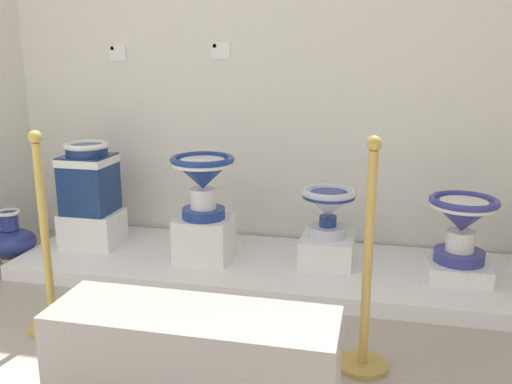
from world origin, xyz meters
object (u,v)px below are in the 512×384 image
(antique_toilet_tall_cobalt, at_px, (89,176))
(info_placard_second, at_px, (220,51))
(plinth_block_broad_patterned, at_px, (458,269))
(antique_toilet_pale_glazed, at_px, (328,205))
(info_placard_first, at_px, (118,53))
(plinth_block_tall_cobalt, at_px, (93,228))
(plinth_block_pale_glazed, at_px, (327,249))
(plinth_block_central_ornate, at_px, (204,239))
(museum_bench, at_px, (193,359))
(antique_toilet_broad_patterned, at_px, (462,219))
(antique_toilet_central_ornate, at_px, (203,177))
(decorative_vase_spare, at_px, (11,241))
(stanchion_post_near_right, at_px, (366,295))
(stanchion_post_near_left, at_px, (48,272))

(antique_toilet_tall_cobalt, relative_size, info_placard_second, 3.61)
(antique_toilet_tall_cobalt, bearing_deg, plinth_block_broad_patterned, -0.72)
(antique_toilet_pale_glazed, height_order, info_placard_first, info_placard_first)
(plinth_block_tall_cobalt, relative_size, plinth_block_pale_glazed, 1.07)
(plinth_block_central_ornate, distance_m, plinth_block_broad_patterned, 1.53)
(museum_bench, bearing_deg, plinth_block_pale_glazed, 74.89)
(antique_toilet_broad_patterned, xyz_separation_m, info_placard_first, (-2.30, 0.47, 0.92))
(antique_toilet_pale_glazed, bearing_deg, plinth_block_pale_glazed, 90.00)
(plinth_block_pale_glazed, xyz_separation_m, antique_toilet_pale_glazed, (0.00, -0.00, 0.29))
(antique_toilet_tall_cobalt, xyz_separation_m, info_placard_second, (0.79, 0.44, 0.80))
(antique_toilet_central_ornate, relative_size, info_placard_second, 3.02)
(antique_toilet_central_ornate, height_order, info_placard_second, info_placard_second)
(plinth_block_pale_glazed, bearing_deg, info_placard_first, 164.80)
(plinth_block_central_ornate, height_order, decorative_vase_spare, plinth_block_central_ornate)
(plinth_block_broad_patterned, bearing_deg, plinth_block_pale_glazed, 176.03)
(plinth_block_broad_patterned, bearing_deg, stanchion_post_near_right, -118.17)
(info_placard_second, xyz_separation_m, stanchion_post_near_left, (-0.49, -1.40, -1.06))
(antique_toilet_tall_cobalt, height_order, plinth_block_broad_patterned, antique_toilet_tall_cobalt)
(plinth_block_pale_glazed, bearing_deg, stanchion_post_near_right, -75.22)
(plinth_block_pale_glazed, height_order, antique_toilet_pale_glazed, antique_toilet_pale_glazed)
(antique_toilet_tall_cobalt, bearing_deg, antique_toilet_central_ornate, -6.32)
(antique_toilet_central_ornate, height_order, decorative_vase_spare, antique_toilet_central_ornate)
(plinth_block_central_ornate, distance_m, plinth_block_pale_glazed, 0.77)
(plinth_block_tall_cobalt, height_order, antique_toilet_central_ornate, antique_toilet_central_ornate)
(plinth_block_central_ornate, distance_m, antique_toilet_broad_patterned, 1.54)
(antique_toilet_broad_patterned, relative_size, info_placard_first, 3.17)
(plinth_block_broad_patterned, distance_m, stanchion_post_near_right, 1.09)
(antique_toilet_central_ornate, bearing_deg, antique_toilet_broad_patterned, 2.31)
(antique_toilet_central_ornate, bearing_deg, plinth_block_central_ornate, 0.00)
(plinth_block_tall_cobalt, distance_m, antique_toilet_central_ornate, 0.92)
(plinth_block_central_ornate, distance_m, decorative_vase_spare, 1.34)
(plinth_block_central_ornate, distance_m, stanchion_post_near_right, 1.35)
(antique_toilet_pale_glazed, distance_m, stanchion_post_near_left, 1.62)
(antique_toilet_pale_glazed, bearing_deg, plinth_block_tall_cobalt, -179.14)
(info_placard_first, xyz_separation_m, stanchion_post_near_right, (1.80, -1.41, -1.01))
(info_placard_second, bearing_deg, museum_bench, -77.36)
(decorative_vase_spare, height_order, museum_bench, museum_bench)
(antique_toilet_tall_cobalt, distance_m, antique_toilet_pale_glazed, 1.58)
(antique_toilet_pale_glazed, distance_m, stanchion_post_near_right, 1.03)
(antique_toilet_pale_glazed, bearing_deg, antique_toilet_central_ornate, -171.41)
(plinth_block_tall_cobalt, distance_m, antique_toilet_pale_glazed, 1.60)
(info_placard_first, distance_m, stanchion_post_near_right, 2.50)
(antique_toilet_broad_patterned, bearing_deg, antique_toilet_pale_glazed, 176.03)
(stanchion_post_near_left, height_order, museum_bench, stanchion_post_near_left)
(antique_toilet_tall_cobalt, relative_size, decorative_vase_spare, 1.35)
(antique_toilet_broad_patterned, bearing_deg, stanchion_post_near_left, -155.55)
(antique_toilet_tall_cobalt, relative_size, antique_toilet_pale_glazed, 1.38)
(decorative_vase_spare, bearing_deg, plinth_block_broad_patterned, 2.65)
(antique_toilet_tall_cobalt, bearing_deg, antique_toilet_broad_patterned, -0.72)
(stanchion_post_near_right, relative_size, museum_bench, 0.93)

